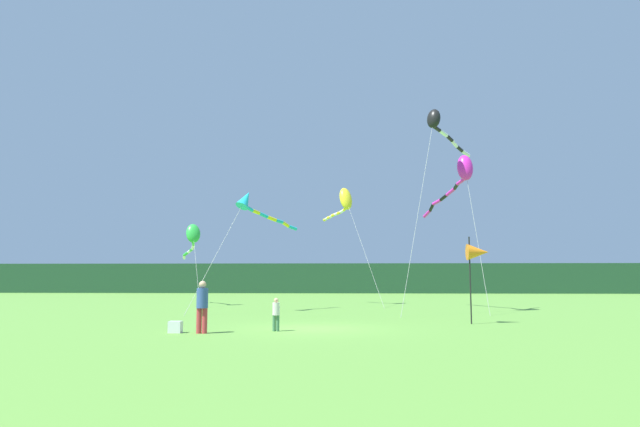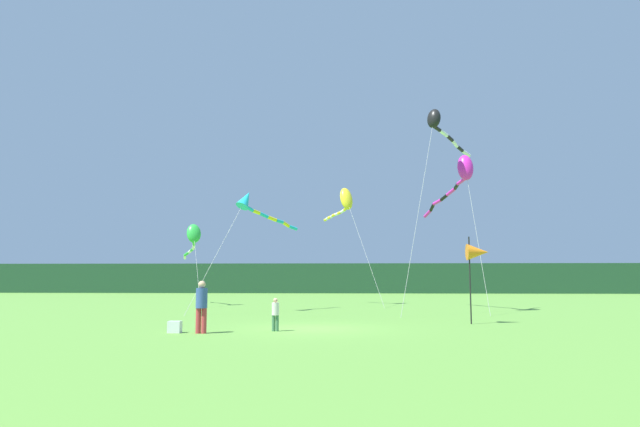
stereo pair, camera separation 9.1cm
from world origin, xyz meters
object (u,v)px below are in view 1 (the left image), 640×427
Objects in this scene: kite_yellow at (345,201)px; cooler_box at (175,327)px; person_child at (276,313)px; kite_magenta at (460,174)px; kite_black at (438,125)px; kite_green at (192,237)px; kite_cyan at (252,204)px; banner_flag_pole at (478,253)px; person_adult at (202,304)px.

cooler_box is at bearing -106.86° from kite_yellow.
cooler_box is (-3.48, -0.75, -0.47)m from person_child.
cooler_box is 19.23m from kite_magenta.
kite_black is at bearing 44.13° from cooler_box.
kite_green is 0.84× the size of kite_yellow.
person_child is at bearing -75.40° from kite_cyan.
kite_cyan is (0.61, 11.78, 5.89)m from cooler_box.
kite_yellow is at bearing 7.88° from kite_green.
kite_black reaches higher than kite_green.
kite_magenta is at bearing -46.41° from kite_yellow.
kite_cyan is at bearing -177.19° from kite_magenta.
kite_cyan is 0.84× the size of kite_yellow.
kite_green reaches higher than banner_flag_pole.
kite_magenta reaches higher than cooler_box.
kite_yellow is at bearing 133.59° from kite_magenta.
banner_flag_pole is 9.89m from kite_black.
kite_magenta is (9.12, 11.62, 7.15)m from person_child.
kite_cyan reaches higher than banner_flag_pole.
banner_flag_pole reaches higher than person_child.
kite_cyan reaches higher than cooler_box.
cooler_box is at bearing 170.49° from person_adult.
kite_green is 18.30m from kite_magenta.
person_child is 19.96m from kite_yellow.
person_child is 0.11× the size of kite_black.
kite_black is at bearing 47.21° from person_adult.
kite_black is (10.54, -0.97, 4.25)m from kite_cyan.
cooler_box is 0.05× the size of kite_yellow.
kite_yellow is at bearing 73.14° from cooler_box.
banner_flag_pole reaches higher than person_adult.
kite_magenta is at bearing 82.97° from banner_flag_pole.
kite_black is at bearing 93.98° from banner_flag_pole.
kite_black reaches higher than kite_cyan.
kite_green is (-5.51, 18.15, 3.64)m from person_adult.
kite_green is (-8.01, 17.24, 3.99)m from person_child.
kite_magenta is at bearing 51.87° from person_child.
kite_green is at bearing -172.12° from kite_yellow.
kite_black reaches higher than kite_yellow.
kite_cyan is at bearing -50.38° from kite_green.
kite_green is at bearing 155.41° from kite_black.
kite_magenta is (1.46, 1.56, -2.53)m from kite_black.
kite_yellow is at bearing 110.62° from banner_flag_pole.
person_adult is 0.22× the size of kite_yellow.
kite_green is at bearing 129.62° from kite_cyan.
kite_cyan is 12.13m from kite_magenta.
banner_flag_pole is (8.12, 3.49, 2.30)m from person_child.
kite_black is 3.31m from kite_magenta.
person_adult is at bearing -157.47° from banner_flag_pole.
person_adult is 18.39m from kite_magenta.
person_adult is 19.31m from kite_green.
kite_cyan is 8.18m from kite_green.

